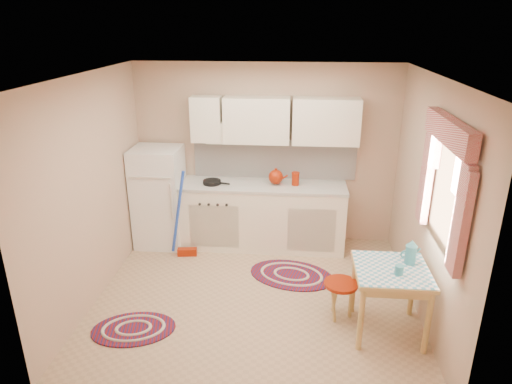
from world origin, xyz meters
TOP-DOWN VIEW (x-y plane):
  - room_shell at (0.16, 0.24)m, footprint 3.64×3.60m
  - fridge at (-1.46, 1.25)m, footprint 0.65×0.60m
  - broom at (-1.01, 0.90)m, footprint 0.29×0.16m
  - base_cabinets at (-0.02, 1.30)m, footprint 2.25×0.60m
  - countertop at (-0.02, 1.30)m, footprint 2.27×0.62m
  - frying_pan at (-0.70, 1.25)m, footprint 0.30×0.30m
  - red_kettle at (0.16, 1.30)m, footprint 0.22×0.20m
  - red_canister at (0.43, 1.30)m, footprint 0.12×0.12m
  - table at (1.39, -0.50)m, footprint 0.72×0.72m
  - stool at (0.94, -0.30)m, footprint 0.45×0.45m
  - coffee_pot at (1.58, -0.38)m, footprint 0.15×0.13m
  - mug at (1.44, -0.60)m, footprint 0.10×0.10m
  - rug_center at (0.41, 0.50)m, footprint 1.21×0.96m
  - rug_left at (-1.20, -0.72)m, footprint 0.96×0.74m

SIDE VIEW (x-z plane):
  - rug_center at x=0.41m, z-range 0.00..0.02m
  - rug_left at x=-1.20m, z-range 0.00..0.02m
  - stool at x=0.94m, z-range 0.00..0.42m
  - table at x=1.39m, z-range 0.00..0.72m
  - base_cabinets at x=-0.02m, z-range 0.00..0.88m
  - broom at x=-1.01m, z-range 0.00..1.20m
  - fridge at x=-1.46m, z-range 0.00..1.40m
  - mug at x=1.44m, z-range 0.72..0.82m
  - coffee_pot at x=1.58m, z-range 0.72..0.99m
  - countertop at x=-0.02m, z-range 0.88..0.92m
  - frying_pan at x=-0.70m, z-range 0.92..0.97m
  - red_canister at x=0.43m, z-range 0.92..1.08m
  - red_kettle at x=0.16m, z-range 0.92..1.14m
  - room_shell at x=0.16m, z-range 0.34..2.86m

